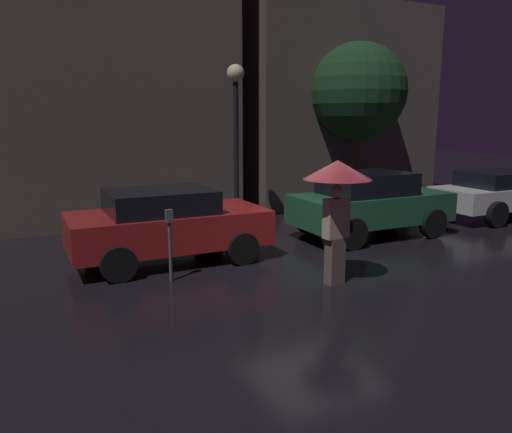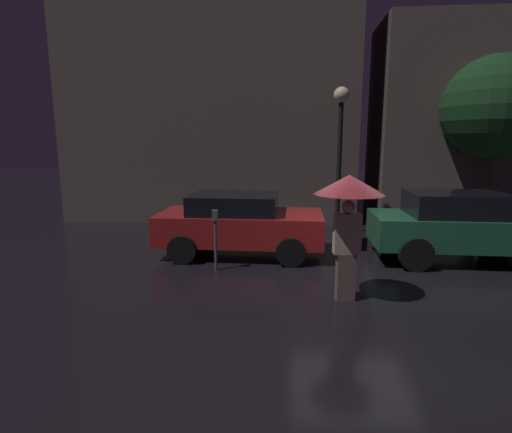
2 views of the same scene
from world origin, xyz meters
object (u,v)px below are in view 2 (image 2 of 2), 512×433
at_px(parked_car_red, 239,222).
at_px(street_lamp_near, 340,130).
at_px(parked_car_green, 459,225).
at_px(pedestrian_with_umbrella, 349,200).
at_px(parking_meter, 215,233).

height_order(parked_car_red, street_lamp_near, street_lamp_near).
distance_m(parked_car_red, street_lamp_near, 4.13).
distance_m(parked_car_red, parked_car_green, 5.05).
height_order(pedestrian_with_umbrella, parking_meter, pedestrian_with_umbrella).
distance_m(parked_car_green, street_lamp_near, 4.10).
relative_size(parked_car_red, street_lamp_near, 0.94).
relative_size(parked_car_green, parking_meter, 3.03).
xyz_separation_m(parked_car_green, street_lamp_near, (-2.45, 2.45, 2.18)).
distance_m(parked_car_red, pedestrian_with_umbrella, 3.62).
height_order(parked_car_green, pedestrian_with_umbrella, pedestrian_with_umbrella).
distance_m(parked_car_red, parking_meter, 1.35).
bearing_deg(parked_car_green, pedestrian_with_umbrella, -137.29).
relative_size(pedestrian_with_umbrella, parking_meter, 1.66).
xyz_separation_m(parked_car_green, pedestrian_with_umbrella, (-2.87, -2.57, 0.92)).
bearing_deg(parked_car_red, parked_car_green, -0.92).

